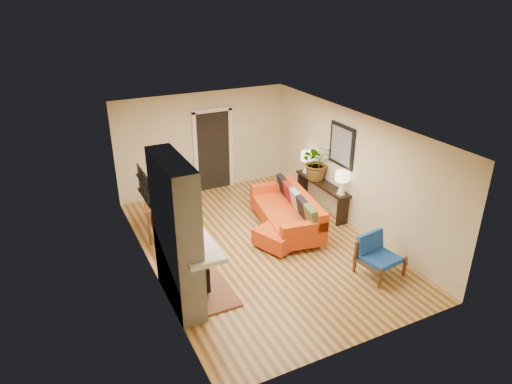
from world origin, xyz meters
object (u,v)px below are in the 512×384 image
console_table (322,188)px  houseplant (317,162)px  lamp_far (307,160)px  lamp_near (342,180)px  sofa (290,212)px  blue_chair (377,253)px  dining_table (166,207)px  ottoman (279,236)px

console_table → houseplant: size_ratio=2.08×
lamp_far → houseplant: (-0.01, -0.48, 0.11)m
lamp_near → houseplant: (-0.01, 0.97, 0.11)m
console_table → sofa: bearing=-159.3°
blue_chair → lamp_near: 2.10m
blue_chair → dining_table: dining_table is taller
lamp_near → lamp_far: same height
blue_chair → sofa: bearing=104.7°
sofa → houseplant: size_ratio=2.74×
dining_table → lamp_far: lamp_far is taller
dining_table → console_table: 3.69m
dining_table → lamp_near: size_ratio=3.39×
dining_table → lamp_far: (3.65, 0.17, 0.43)m
lamp_far → dining_table: bearing=-177.3°
ottoman → lamp_near: bearing=9.8°
lamp_near → sofa: bearing=164.9°
sofa → ottoman: bearing=-135.2°
dining_table → lamp_near: lamp_near is taller
lamp_near → houseplant: houseplant is taller
sofa → ottoman: sofa is taller
blue_chair → console_table: 2.72m
blue_chair → lamp_far: size_ratio=1.51×
blue_chair → console_table: (0.55, 2.66, 0.17)m
sofa → dining_table: 2.71m
sofa → blue_chair: bearing=-75.3°
ottoman → console_table: console_table is taller
blue_chair → houseplant: 3.04m
lamp_far → houseplant: size_ratio=0.61×
lamp_far → houseplant: bearing=-91.2°
dining_table → lamp_near: (3.65, -1.28, 0.43)m
dining_table → houseplant: 3.69m
lamp_near → houseplant: bearing=90.6°
dining_table → console_table: bearing=-8.5°
lamp_near → ottoman: bearing=-170.2°
houseplant → sofa: bearing=-149.3°
lamp_near → houseplant: size_ratio=0.61×
blue_chair → console_table: size_ratio=0.44×
blue_chair → lamp_far: bearing=80.8°
dining_table → lamp_near: bearing=-19.4°
sofa → blue_chair: size_ratio=2.99×
blue_chair → lamp_far: 3.48m
console_table → lamp_near: bearing=-90.0°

